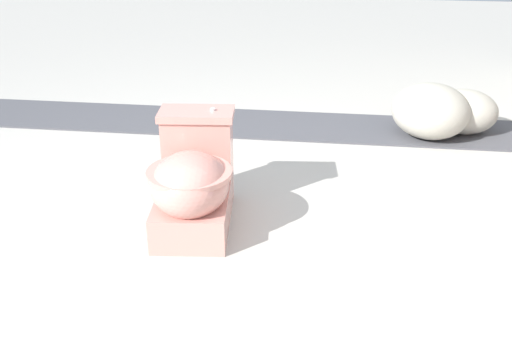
% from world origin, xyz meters
% --- Properties ---
extents(ground_plane, '(14.00, 14.00, 0.00)m').
position_xyz_m(ground_plane, '(0.00, 0.00, 0.00)').
color(ground_plane, '#B7B2A8').
extents(gravel_strip, '(0.56, 8.00, 0.01)m').
position_xyz_m(gravel_strip, '(-1.39, 0.50, 0.01)').
color(gravel_strip, '#4C4C51').
rests_on(gravel_strip, ground).
extents(toilet, '(0.66, 0.43, 0.52)m').
position_xyz_m(toilet, '(0.01, -0.05, 0.22)').
color(toilet, tan).
rests_on(toilet, ground).
extents(boulder_near, '(0.39, 0.47, 0.30)m').
position_xyz_m(boulder_near, '(-1.41, 1.45, 0.15)').
color(boulder_near, '#ADA899').
rests_on(boulder_near, ground).
extents(boulder_far, '(0.69, 0.68, 0.36)m').
position_xyz_m(boulder_far, '(-1.32, 1.22, 0.18)').
color(boulder_far, '#ADA899').
rests_on(boulder_far, ground).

